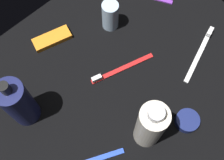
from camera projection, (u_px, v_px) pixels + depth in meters
The scene contains 8 objects.
ground_plane at pixel (112, 85), 76.29cm from camera, with size 84.00×64.00×1.20cm, color black.
lotion_bottle at pixel (18, 103), 65.41cm from camera, with size 6.52×6.52×18.34cm.
bodywash_bottle at pixel (150, 126), 62.79cm from camera, with size 6.22×6.22×18.65cm.
deodorant_stick at pixel (110, 16), 78.78cm from camera, with size 4.49×4.49×8.87cm, color silver.
toothbrush_red at pixel (119, 70), 76.73cm from camera, with size 17.57×6.39×2.10cm.
toothbrush_white at pixel (201, 51), 78.87cm from camera, with size 17.48×6.76×2.10cm.
snack_bar_orange at pixel (52, 39), 80.22cm from camera, with size 10.40×4.00×1.50cm, color orange.
cream_tin_left at pixel (187, 121), 70.91cm from camera, with size 5.80×5.80×2.09cm, color navy.
Camera 1 is at (-19.58, -20.66, 70.20)cm, focal length 46.90 mm.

